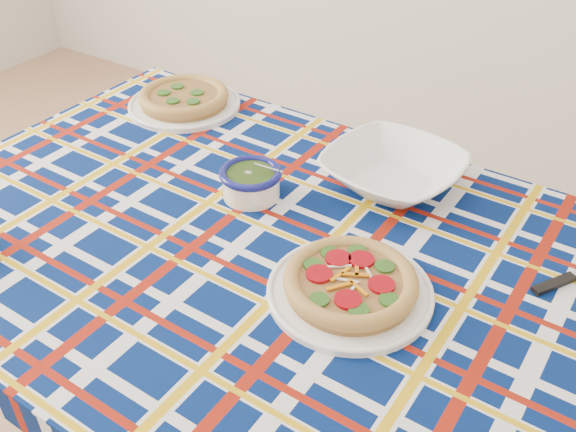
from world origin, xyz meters
The scene contains 6 objects.
dining_table centered at (0.52, 0.44, 0.61)m, with size 1.46×0.93×0.67m.
tablecloth centered at (0.52, 0.44, 0.63)m, with size 1.47×0.93×0.10m, color #04174C, non-canonical shape.
main_focaccia_plate centered at (0.68, 0.41, 0.71)m, with size 0.27×0.27×0.05m, color olive, non-canonical shape.
pesto_bowl centered at (0.38, 0.55, 0.72)m, with size 0.12×0.12×0.07m, color #1B310D, non-canonical shape.
serving_bowl centered at (0.59, 0.74, 0.71)m, with size 0.26×0.26×0.06m, color white.
second_focaccia_plate centered at (0.02, 0.78, 0.71)m, with size 0.28×0.28×0.05m, color olive, non-canonical shape.
Camera 1 is at (1.00, -0.28, 1.39)m, focal length 40.00 mm.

